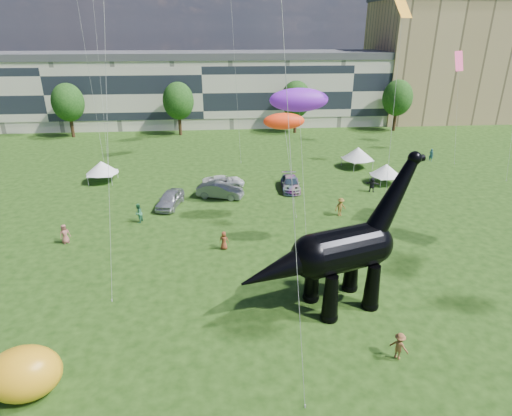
{
  "coord_description": "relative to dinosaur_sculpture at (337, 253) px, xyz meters",
  "views": [
    {
      "loc": [
        -5.31,
        -20.92,
        17.38
      ],
      "look_at": [
        -2.8,
        8.0,
        5.0
      ],
      "focal_mm": 30.0,
      "sensor_mm": 36.0,
      "label": 1
    }
  ],
  "objects": [
    {
      "name": "apartment_block",
      "position": [
        38.06,
        62.45,
        7.03
      ],
      "size": [
        28.0,
        18.0,
        22.0
      ],
      "primitive_type": "cube",
      "color": "tan",
      "rests_on": "ground"
    },
    {
      "name": "car_silver",
      "position": [
        -12.59,
        18.31,
        -3.15
      ],
      "size": [
        3.04,
        5.18,
        1.65
      ],
      "primitive_type": "imported",
      "rotation": [
        0.0,
        0.0,
        -0.24
      ],
      "color": "silver",
      "rests_on": "ground"
    },
    {
      "name": "gazebo_near",
      "position": [
        12.26,
        23.25,
        -2.26
      ],
      "size": [
        4.0,
        4.0,
        2.44
      ],
      "rotation": [
        0.0,
        0.0,
        0.16
      ],
      "color": "white",
      "rests_on": "ground"
    },
    {
      "name": "tree_mid_right",
      "position": [
        6.06,
        50.45,
        2.32
      ],
      "size": [
        5.2,
        5.2,
        9.44
      ],
      "color": "#382314",
      "rests_on": "ground"
    },
    {
      "name": "terrace_row",
      "position": [
        -9.94,
        59.45,
        2.03
      ],
      "size": [
        78.0,
        11.0,
        12.0
      ],
      "primitive_type": "cube",
      "color": "beige",
      "rests_on": "ground"
    },
    {
      "name": "car_dark",
      "position": [
        0.7,
        22.26,
        -3.25
      ],
      "size": [
        2.38,
        5.15,
        1.46
      ],
      "primitive_type": "imported",
      "rotation": [
        0.0,
        0.0,
        -0.07
      ],
      "color": "#595960",
      "rests_on": "ground"
    },
    {
      "name": "gazebo_far",
      "position": [
        10.85,
        29.7,
        -2.03
      ],
      "size": [
        4.97,
        4.97,
        2.77
      ],
      "rotation": [
        0.0,
        0.0,
        0.3
      ],
      "color": "silver",
      "rests_on": "ground"
    },
    {
      "name": "dinosaur_sculpture",
      "position": [
        0.0,
        0.0,
        0.0
      ],
      "size": [
        12.75,
        5.83,
        10.53
      ],
      "rotation": [
        0.0,
        0.0,
        0.32
      ],
      "color": "black",
      "rests_on": "ground"
    },
    {
      "name": "car_grey",
      "position": [
        -7.39,
        20.41,
        -3.14
      ],
      "size": [
        5.33,
        3.19,
        1.66
      ],
      "primitive_type": "imported",
      "rotation": [
        0.0,
        0.0,
        1.27
      ],
      "color": "slate",
      "rests_on": "ground"
    },
    {
      "name": "ground",
      "position": [
        -1.94,
        -2.55,
        -3.97
      ],
      "size": [
        220.0,
        220.0,
        0.0
      ],
      "primitive_type": "plane",
      "color": "#16330C",
      "rests_on": "ground"
    },
    {
      "name": "visitors",
      "position": [
        -0.79,
        12.47,
        -3.09
      ],
      "size": [
        43.71,
        37.93,
        1.9
      ],
      "color": "#9D584E",
      "rests_on": "ground"
    },
    {
      "name": "gazebo_left",
      "position": [
        -21.4,
        26.8,
        -2.15
      ],
      "size": [
        3.87,
        3.87,
        2.6
      ],
      "rotation": [
        0.0,
        0.0,
        -0.04
      ],
      "color": "white",
      "rests_on": "ground"
    },
    {
      "name": "inflatable_yellow",
      "position": [
        -17.37,
        -6.15,
        -2.58
      ],
      "size": [
        3.9,
        3.15,
        2.79
      ],
      "primitive_type": "ellipsoid",
      "rotation": [
        0.0,
        0.0,
        0.1
      ],
      "color": "#F3A419",
      "rests_on": "ground"
    },
    {
      "name": "car_white",
      "position": [
        -6.94,
        23.66,
        -3.3
      ],
      "size": [
        5.06,
        2.67,
        1.36
      ],
      "primitive_type": "imported",
      "rotation": [
        0.0,
        0.0,
        1.66
      ],
      "color": "white",
      "rests_on": "ground"
    },
    {
      "name": "tree_far_right",
      "position": [
        24.06,
        50.45,
        2.32
      ],
      "size": [
        5.2,
        5.2,
        9.44
      ],
      "color": "#382314",
      "rests_on": "ground"
    },
    {
      "name": "tree_far_left",
      "position": [
        -31.94,
        50.45,
        2.32
      ],
      "size": [
        5.2,
        5.2,
        9.44
      ],
      "color": "#382314",
      "rests_on": "ground"
    },
    {
      "name": "tree_mid_left",
      "position": [
        -13.94,
        50.45,
        2.32
      ],
      "size": [
        5.2,
        5.2,
        9.44
      ],
      "color": "#382314",
      "rests_on": "ground"
    }
  ]
}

